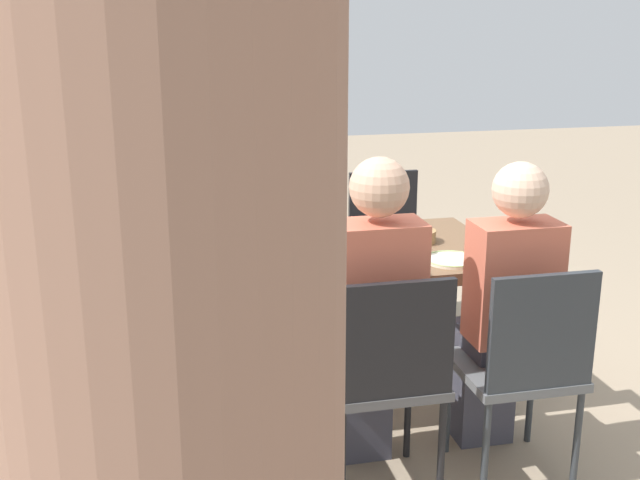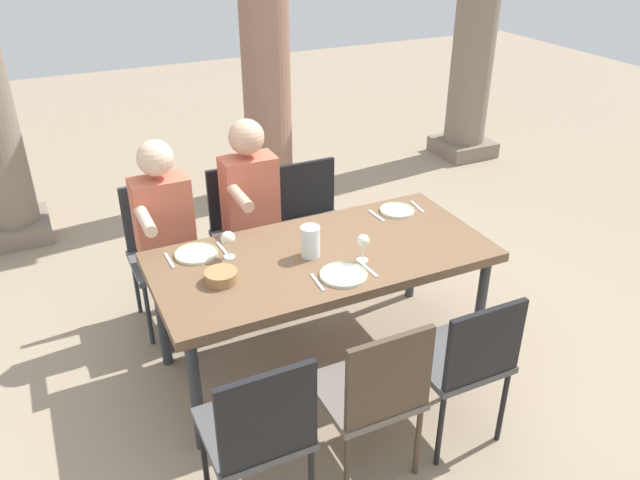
{
  "view_description": "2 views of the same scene",
  "coord_description": "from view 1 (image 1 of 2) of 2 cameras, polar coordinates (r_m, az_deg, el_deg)",
  "views": [
    {
      "loc": [
        0.66,
        3.4,
        1.82
      ],
      "look_at": [
        -0.08,
        0.1,
        0.83
      ],
      "focal_mm": 44.38,
      "sensor_mm": 36.0,
      "label": 1
    },
    {
      "loc": [
        -1.32,
        -2.74,
        2.49
      ],
      "look_at": [
        0.0,
        0.03,
        0.81
      ],
      "focal_mm": 35.5,
      "sensor_mm": 36.0,
      "label": 2
    }
  ],
  "objects": [
    {
      "name": "fork_2",
      "position": [
        3.32,
        -9.19,
        -2.78
      ],
      "size": [
        0.02,
        0.17,
        0.01
      ],
      "primitive_type": "cube",
      "rotation": [
        0.0,
        0.0,
        0.05
      ],
      "color": "silver",
      "rests_on": "dining_table"
    },
    {
      "name": "diner_man_white",
      "position": [
        3.05,
        3.82,
        -5.01
      ],
      "size": [
        0.35,
        0.5,
        1.32
      ],
      "color": "#3F3F4C",
      "rests_on": "ground"
    },
    {
      "name": "chair_west_north",
      "position": [
        3.16,
        14.53,
        -8.46
      ],
      "size": [
        0.44,
        0.44,
        0.91
      ],
      "color": "#5B5E61",
      "rests_on": "ground"
    },
    {
      "name": "spoon_1",
      "position": [
        3.86,
        -4.46,
        0.13
      ],
      "size": [
        0.02,
        0.17,
        0.01
      ],
      "primitive_type": "cube",
      "rotation": [
        0.0,
        0.0,
        0.05
      ],
      "color": "silver",
      "rests_on": "dining_table"
    },
    {
      "name": "wine_glass_1",
      "position": [
        3.73,
        -4.53,
        1.35
      ],
      "size": [
        0.07,
        0.07,
        0.16
      ],
      "color": "white",
      "rests_on": "dining_table"
    },
    {
      "name": "plate_2",
      "position": [
        3.31,
        -11.79,
        -2.84
      ],
      "size": [
        0.22,
        0.22,
        0.02
      ],
      "color": "white",
      "rests_on": "dining_table"
    },
    {
      "name": "chair_east_south",
      "position": [
        4.47,
        -8.16,
        -0.74
      ],
      "size": [
        0.44,
        0.44,
        0.88
      ],
      "color": "#4F4F50",
      "rests_on": "ground"
    },
    {
      "name": "chair_mid_south",
      "position": [
        4.54,
        -1.78,
        -0.47
      ],
      "size": [
        0.44,
        0.44,
        0.89
      ],
      "color": "#6A6158",
      "rests_on": "ground"
    },
    {
      "name": "diner_woman_green",
      "position": [
        3.27,
        13.2,
        -4.44
      ],
      "size": [
        0.35,
        0.5,
        1.27
      ],
      "color": "#3F3F4C",
      "rests_on": "ground"
    },
    {
      "name": "ground_plane",
      "position": [
        3.92,
        -1.51,
        -11.4
      ],
      "size": [
        16.0,
        16.0,
        0.0
      ],
      "primitive_type": "plane",
      "color": "gray"
    },
    {
      "name": "water_pitcher",
      "position": [
        3.62,
        -0.49,
        0.36
      ],
      "size": [
        0.11,
        0.11,
        0.18
      ],
      "color": "white",
      "rests_on": "dining_table"
    },
    {
      "name": "fork_0",
      "position": [
        3.61,
        11.66,
        -1.32
      ],
      "size": [
        0.02,
        0.17,
        0.01
      ],
      "primitive_type": "cube",
      "rotation": [
        0.0,
        0.0,
        0.03
      ],
      "color": "silver",
      "rests_on": "dining_table"
    },
    {
      "name": "fork_1",
      "position": [
        3.91,
        -0.11,
        0.4
      ],
      "size": [
        0.03,
        0.17,
        0.01
      ],
      "primitive_type": "cube",
      "rotation": [
        0.0,
        0.0,
        -0.06
      ],
      "color": "silver",
      "rests_on": "dining_table"
    },
    {
      "name": "spoon_0",
      "position": [
        3.5,
        7.17,
        -1.67
      ],
      "size": [
        0.02,
        0.17,
        0.01
      ],
      "primitive_type": "cube",
      "rotation": [
        0.0,
        0.0,
        0.04
      ],
      "color": "silver",
      "rests_on": "dining_table"
    },
    {
      "name": "dining_table",
      "position": [
        3.65,
        -1.59,
        -1.88
      ],
      "size": [
        1.88,
        0.89,
        0.75
      ],
      "color": "brown",
      "rests_on": "ground"
    },
    {
      "name": "plate_1",
      "position": [
        3.88,
        -2.27,
        0.35
      ],
      "size": [
        0.25,
        0.25,
        0.02
      ],
      "color": "white",
      "rests_on": "dining_table"
    },
    {
      "name": "spoon_2",
      "position": [
        3.31,
        -14.37,
        -3.1
      ],
      "size": [
        0.03,
        0.17,
        0.01
      ],
      "primitive_type": "cube",
      "rotation": [
        0.0,
        0.0,
        -0.11
      ],
      "color": "silver",
      "rests_on": "dining_table"
    },
    {
      "name": "chair_east_north",
      "position": [
        2.88,
        -5.15,
        -10.95
      ],
      "size": [
        0.44,
        0.44,
        0.87
      ],
      "color": "#4F4F50",
      "rests_on": "ground"
    },
    {
      "name": "stone_column_centre",
      "position": [
        0.96,
        -10.97,
        -3.16
      ],
      "size": [
        0.56,
        0.56,
        3.06
      ],
      "color": "#936B56",
      "rests_on": "ground"
    },
    {
      "name": "chair_mid_north",
      "position": [
        2.96,
        4.74,
        -9.36
      ],
      "size": [
        0.44,
        0.44,
        0.93
      ],
      "color": "#4F4F50",
      "rests_on": "ground"
    },
    {
      "name": "chair_west_south",
      "position": [
        4.67,
        4.93,
        0.03
      ],
      "size": [
        0.44,
        0.44,
        0.9
      ],
      "color": "#4F4F50",
      "rests_on": "ground"
    },
    {
      "name": "bread_basket",
      "position": [
        3.82,
        7.08,
        0.29
      ],
      "size": [
        0.17,
        0.17,
        0.06
      ],
      "primitive_type": "cylinder",
      "color": "#9E7547",
      "rests_on": "dining_table"
    },
    {
      "name": "plate_0",
      "position": [
        3.55,
        9.46,
        -1.4
      ],
      "size": [
        0.24,
        0.24,
        0.02
      ],
      "color": "silver",
      "rests_on": "dining_table"
    },
    {
      "name": "wine_glass_0",
      "position": [
        3.55,
        6.57,
        0.49
      ],
      "size": [
        0.08,
        0.08,
        0.16
      ],
      "color": "white",
      "rests_on": "dining_table"
    }
  ]
}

